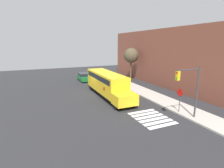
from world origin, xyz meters
The scene contains 9 objects.
ground_plane centered at (0.00, 0.00, 0.00)m, with size 60.00×60.00×0.00m, color #28282B.
sidewalk_strip centered at (0.00, 6.50, 0.07)m, with size 44.00×3.00×0.15m.
building_backdrop centered at (0.00, 13.00, 4.73)m, with size 32.00×4.00×9.46m.
crosswalk_stripes centered at (10.70, 2.00, 0.00)m, with size 4.00×3.20×0.01m.
school_bus centered at (2.05, 0.83, 1.83)m, with size 11.31×2.57×3.19m.
parked_car centered at (-9.25, 0.48, 0.74)m, with size 4.48×1.84×1.48m.
stop_sign centered at (10.83, 5.30, 1.76)m, with size 0.77×0.10×2.61m.
traffic_light centered at (12.44, 4.83, 3.35)m, with size 0.28×2.73×5.08m.
tree_near_sidewalk centered at (-5.76, 8.98, 4.82)m, with size 2.85×2.85×6.30m.
Camera 1 is at (23.68, -7.87, 7.05)m, focal length 28.00 mm.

